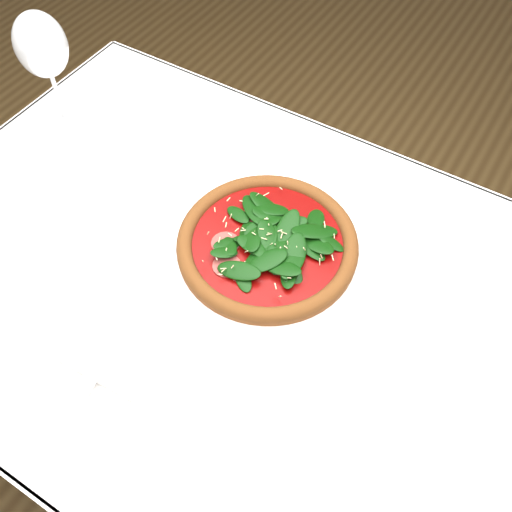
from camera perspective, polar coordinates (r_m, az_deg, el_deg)
The scene contains 8 objects.
ground at distance 1.58m, azimuth -0.78°, elevation -18.08°, with size 6.00×6.00×0.00m, color brown.
dining_table at distance 0.98m, azimuth -1.21°, elevation -6.25°, with size 1.21×0.81×0.75m.
plate at distance 0.93m, azimuth 1.13°, elevation 0.68°, with size 0.34×0.34×0.01m.
pizza at distance 0.91m, azimuth 1.15°, elevation 1.41°, with size 0.38×0.38×0.04m.
wine_glass at distance 1.13m, azimuth -20.64°, elevation 18.93°, with size 0.09×0.09×0.23m.
napkin at distance 0.85m, azimuth -14.42°, elevation -9.93°, with size 0.16×0.08×0.01m, color white.
fork at distance 0.85m, azimuth -13.46°, elevation -8.12°, with size 0.04×0.16×0.00m.
saucer_near at distance 0.79m, azimuth 17.72°, elevation -22.94°, with size 0.15×0.15×0.01m.
Camera 1 is at (0.27, -0.40, 1.50)m, focal length 40.00 mm.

